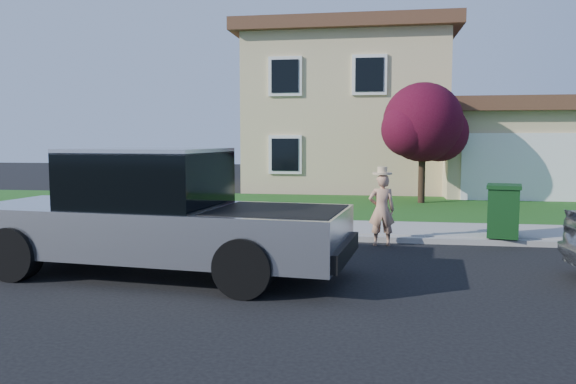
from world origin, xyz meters
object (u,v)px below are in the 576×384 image
object	(u,v)px
ornamental_tree	(424,126)
trash_bin	(504,210)
woman	(382,208)
pickup_truck	(157,216)

from	to	relation	value
ornamental_tree	trash_bin	xyz separation A→B (m)	(1.12, -6.74, -1.91)
trash_bin	woman	bearing A→B (deg)	-153.57
woman	trash_bin	bearing A→B (deg)	-171.32
pickup_truck	trash_bin	xyz separation A→B (m)	(6.12, 3.65, -0.24)
pickup_truck	ornamental_tree	distance (m)	11.65
trash_bin	pickup_truck	bearing A→B (deg)	-136.44
ornamental_tree	trash_bin	world-z (taller)	ornamental_tree
pickup_truck	ornamental_tree	size ratio (longest dim) A/B	1.62
pickup_truck	woman	size ratio (longest dim) A/B	3.92
woman	ornamental_tree	bearing A→B (deg)	-105.71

